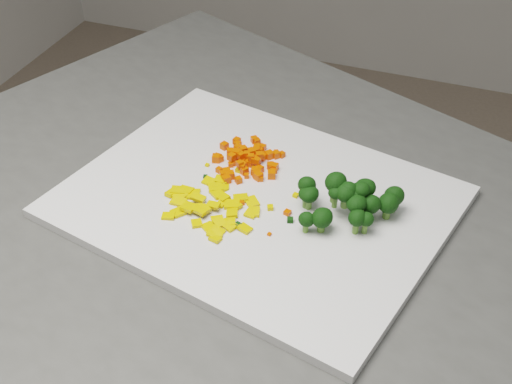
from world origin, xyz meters
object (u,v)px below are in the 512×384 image
(carrot_pile, at_px, (247,154))
(pepper_pile, at_px, (209,204))
(cutting_board, at_px, (256,202))
(broccoli_pile, at_px, (346,195))

(carrot_pile, relative_size, pepper_pile, 0.86)
(carrot_pile, distance_m, pepper_pile, 0.11)
(cutting_board, bearing_deg, pepper_pile, -138.08)
(pepper_pile, bearing_deg, broccoli_pile, 18.18)
(carrot_pile, relative_size, broccoli_pile, 0.83)
(cutting_board, xyz_separation_m, carrot_pile, (-0.04, 0.07, 0.02))
(pepper_pile, distance_m, broccoli_pile, 0.18)
(carrot_pile, bearing_deg, broccoli_pile, -20.44)
(carrot_pile, bearing_deg, cutting_board, -60.81)
(pepper_pile, relative_size, broccoli_pile, 0.97)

